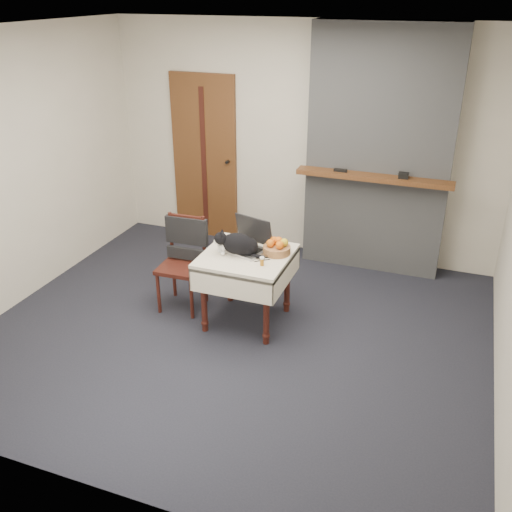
# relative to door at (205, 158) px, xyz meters

# --- Properties ---
(ground) EXTENTS (4.50, 4.50, 0.00)m
(ground) POSITION_rel_door_xyz_m (1.20, -1.97, -1.00)
(ground) COLOR black
(ground) RESTS_ON ground
(room_shell) EXTENTS (4.52, 4.01, 2.61)m
(room_shell) POSITION_rel_door_xyz_m (1.20, -1.51, 0.76)
(room_shell) COLOR beige
(room_shell) RESTS_ON ground
(door) EXTENTS (0.82, 0.10, 2.00)m
(door) POSITION_rel_door_xyz_m (0.00, 0.00, 0.00)
(door) COLOR brown
(door) RESTS_ON ground
(chimney) EXTENTS (1.62, 0.48, 2.60)m
(chimney) POSITION_rel_door_xyz_m (2.10, -0.13, 0.30)
(chimney) COLOR gray
(chimney) RESTS_ON ground
(side_table) EXTENTS (0.78, 0.78, 0.70)m
(side_table) POSITION_rel_door_xyz_m (1.23, -1.76, -0.41)
(side_table) COLOR #3B1610
(side_table) RESTS_ON ground
(laptop) EXTENTS (0.47, 0.43, 0.29)m
(laptop) POSITION_rel_door_xyz_m (1.20, -1.65, -0.23)
(laptop) COLOR #B7B7BC
(laptop) RESTS_ON side_table
(cat) EXTENTS (0.49, 0.26, 0.23)m
(cat) POSITION_rel_door_xyz_m (1.17, -1.79, -0.20)
(cat) COLOR black
(cat) RESTS_ON side_table
(cream_jar) EXTENTS (0.06, 0.06, 0.07)m
(cream_jar) POSITION_rel_door_xyz_m (0.99, -1.79, -0.26)
(cream_jar) COLOR silver
(cream_jar) RESTS_ON side_table
(pill_bottle) EXTENTS (0.04, 0.04, 0.08)m
(pill_bottle) POSITION_rel_door_xyz_m (1.44, -1.93, -0.26)
(pill_bottle) COLOR #A16213
(pill_bottle) RESTS_ON side_table
(fruit_basket) EXTENTS (0.25, 0.25, 0.14)m
(fruit_basket) POSITION_rel_door_xyz_m (1.48, -1.65, -0.24)
(fruit_basket) COLOR #9E6940
(fruit_basket) RESTS_ON side_table
(desk_clutter) EXTENTS (0.13, 0.07, 0.01)m
(desk_clutter) POSITION_rel_door_xyz_m (1.44, -1.77, -0.30)
(desk_clutter) COLOR black
(desk_clutter) RESTS_ON side_table
(chair) EXTENTS (0.43, 0.42, 0.92)m
(chair) POSITION_rel_door_xyz_m (0.54, -1.65, -0.41)
(chair) COLOR #3B1610
(chair) RESTS_ON ground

